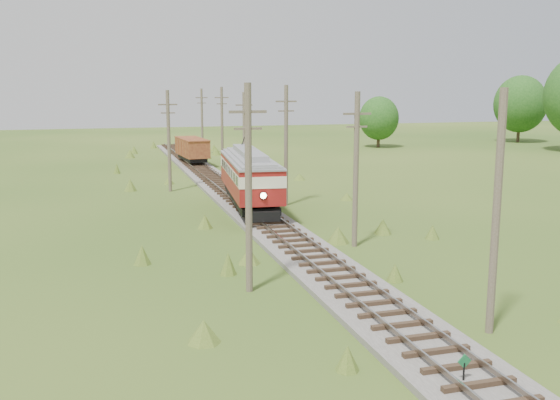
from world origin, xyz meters
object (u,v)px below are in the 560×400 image
object	(u,v)px
switch_marker	(464,368)
streetcar	(249,174)
gravel_pile	(243,167)
gondola	(192,148)

from	to	relation	value
switch_marker	streetcar	xyz separation A→B (m)	(0.20, 27.94, 2.08)
gravel_pile	switch_marker	bearing A→B (deg)	-95.27
streetcar	gondola	bearing A→B (deg)	95.80
streetcar	switch_marker	bearing A→B (deg)	-84.61
gondola	gravel_pile	world-z (taller)	gondola
gravel_pile	streetcar	bearing A→B (deg)	-101.55
gondola	switch_marker	bearing A→B (deg)	-94.38
switch_marker	gondola	distance (m)	56.26
streetcar	gondola	world-z (taller)	streetcar
switch_marker	gravel_pile	size ratio (longest dim) A/B	0.32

